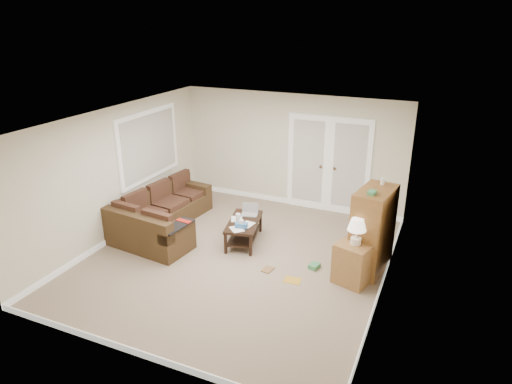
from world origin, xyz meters
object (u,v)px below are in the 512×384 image
at_px(tv_armoire, 372,230).
at_px(side_cabinet, 354,260).
at_px(sectional_sofa, 160,218).
at_px(coffee_table, 244,230).

xyz_separation_m(tv_armoire, side_cabinet, (-0.17, -0.50, -0.33)).
bearing_deg(sectional_sofa, side_cabinet, 2.61).
distance_m(sectional_sofa, coffee_table, 1.73).
xyz_separation_m(coffee_table, side_cabinet, (2.19, -0.56, 0.16)).
distance_m(sectional_sofa, side_cabinet, 3.91).
relative_size(sectional_sofa, tv_armoire, 1.67).
height_order(coffee_table, side_cabinet, side_cabinet).
height_order(tv_armoire, side_cabinet, tv_armoire).
bearing_deg(sectional_sofa, coffee_table, 15.99).
distance_m(coffee_table, tv_armoire, 2.41).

